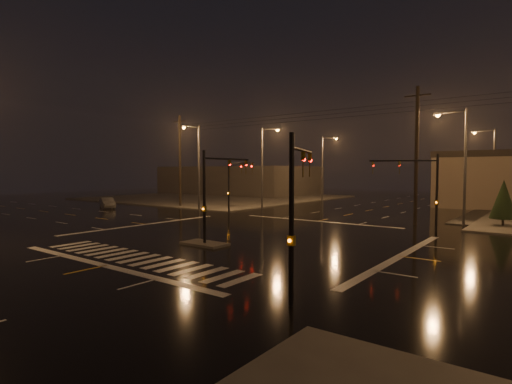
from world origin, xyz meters
TOP-DOWN VIEW (x-y plane):
  - ground at (0.00, 0.00)m, footprint 140.00×140.00m
  - sidewalk_nw at (-30.00, 30.00)m, footprint 36.00×36.00m
  - median_island at (0.00, -4.00)m, footprint 3.00×1.60m
  - crosswalk at (0.00, -9.00)m, footprint 15.00×2.60m
  - stop_bar_near at (0.00, -11.00)m, footprint 16.00×0.50m
  - stop_bar_far at (0.00, 11.00)m, footprint 16.00×0.50m
  - commercial_block at (-35.00, 42.00)m, footprint 30.00×18.00m
  - signal_mast_median at (0.00, -3.07)m, footprint 0.25×4.59m
  - signal_mast_ne at (9.50, 10.14)m, footprint 4.84×1.86m
  - signal_mast_nw at (-9.50, 10.14)m, footprint 4.84×1.86m
  - signal_mast_se at (10.23, -9.75)m, footprint 1.55×3.87m
  - streetlight_1 at (-11.18, 18.00)m, footprint 2.77×0.32m
  - streetlight_2 at (-11.18, 34.00)m, footprint 2.77×0.32m
  - streetlight_3 at (11.18, 16.00)m, footprint 2.77×0.32m
  - streetlight_4 at (11.18, 36.00)m, footprint 2.77×0.32m
  - streetlight_5 at (-16.00, 11.18)m, footprint 0.32×2.77m
  - utility_pole_0 at (-22.00, 14.00)m, footprint 2.20×0.32m
  - utility_pole_1 at (8.00, 14.00)m, footprint 2.20×0.32m
  - conifer_0 at (14.29, 16.97)m, footprint 2.10×2.10m
  - car_crossing at (-27.62, 6.81)m, footprint 4.32×2.97m

SIDE VIEW (x-z plane):
  - ground at x=0.00m, z-range 0.00..0.00m
  - crosswalk at x=0.00m, z-range 0.00..0.01m
  - stop_bar_near at x=0.00m, z-range 0.00..0.01m
  - stop_bar_far at x=0.00m, z-range 0.00..0.01m
  - sidewalk_nw at x=-30.00m, z-range 0.00..0.12m
  - median_island at x=0.00m, z-range 0.00..0.15m
  - car_crossing at x=-27.62m, z-range 0.00..1.35m
  - conifer_0 at x=14.29m, z-range 0.35..4.32m
  - commercial_block at x=-35.00m, z-range 0.00..5.60m
  - signal_mast_se at x=10.23m, z-range 0.71..6.71m
  - signal_mast_median at x=0.00m, z-range 0.75..6.75m
  - signal_mast_ne at x=9.50m, z-range 0.79..6.79m
  - signal_mast_nw at x=-9.50m, z-range 0.79..6.79m
  - streetlight_1 at x=-11.18m, z-range 0.80..10.80m
  - streetlight_2 at x=-11.18m, z-range 0.80..10.80m
  - streetlight_3 at x=11.18m, z-range 0.80..10.80m
  - streetlight_4 at x=11.18m, z-range 0.80..10.80m
  - streetlight_5 at x=-16.00m, z-range 0.80..10.80m
  - utility_pole_0 at x=-22.00m, z-range 0.13..12.13m
  - utility_pole_1 at x=8.00m, z-range 0.13..12.13m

